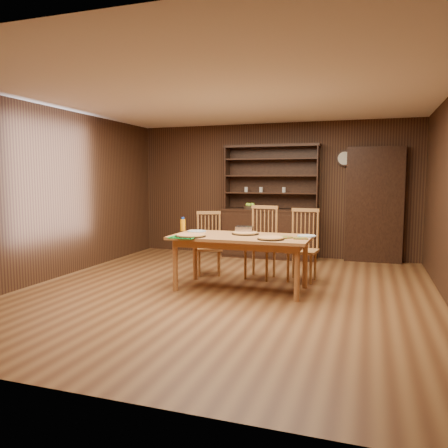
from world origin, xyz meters
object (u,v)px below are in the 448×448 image
(chair_left, at_px, (209,241))
(juice_bottle, at_px, (183,225))
(china_hutch, at_px, (270,227))
(dining_table, at_px, (241,242))
(chair_center, at_px, (262,240))
(chair_right, at_px, (303,242))

(chair_left, xyz_separation_m, juice_bottle, (-0.21, -0.55, 0.31))
(china_hutch, relative_size, chair_left, 2.17)
(dining_table, xyz_separation_m, chair_center, (0.10, 0.83, -0.08))
(china_hutch, bearing_deg, chair_left, -109.37)
(china_hutch, bearing_deg, dining_table, -86.37)
(china_hutch, height_order, chair_right, china_hutch)
(dining_table, distance_m, chair_left, 1.13)
(dining_table, relative_size, chair_right, 1.74)
(chair_center, relative_size, chair_right, 1.03)
(china_hutch, xyz_separation_m, dining_table, (0.16, -2.55, 0.07))
(chair_right, xyz_separation_m, juice_bottle, (-1.72, -0.58, 0.27))
(chair_right, bearing_deg, chair_center, -174.09)
(juice_bottle, bearing_deg, dining_table, -15.01)
(china_hutch, relative_size, chair_right, 2.02)
(chair_right, bearing_deg, dining_table, -126.10)
(chair_left, bearing_deg, juice_bottle, -132.61)
(dining_table, height_order, chair_right, chair_right)
(china_hutch, bearing_deg, chair_right, -62.44)
(chair_left, height_order, chair_center, chair_center)
(dining_table, bearing_deg, china_hutch, 93.63)
(chair_center, distance_m, juice_bottle, 1.25)
(china_hutch, relative_size, juice_bottle, 10.66)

